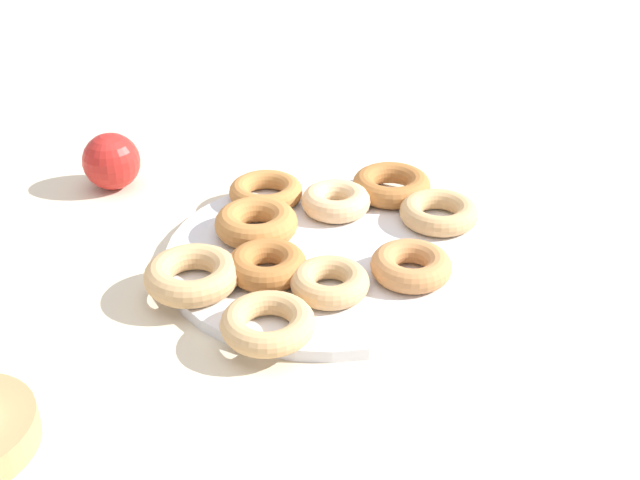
{
  "coord_description": "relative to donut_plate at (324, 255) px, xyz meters",
  "views": [
    {
      "loc": [
        -0.11,
        0.69,
        0.45
      ],
      "look_at": [
        0.0,
        0.03,
        0.04
      ],
      "focal_mm": 43.41,
      "sensor_mm": 36.0,
      "label": 1
    }
  ],
  "objects": [
    {
      "name": "ground_plane",
      "position": [
        0.0,
        0.0,
        -0.01
      ],
      "size": [
        2.4,
        2.4,
        0.0
      ],
      "primitive_type": "plane",
      "color": "beige"
    },
    {
      "name": "donut_plate",
      "position": [
        0.0,
        0.0,
        0.0
      ],
      "size": [
        0.34,
        0.34,
        0.01
      ],
      "primitive_type": "cylinder",
      "color": "silver",
      "rests_on": "ground_plane"
    },
    {
      "name": "donut_0",
      "position": [
        -0.02,
        0.08,
        0.02
      ],
      "size": [
        0.1,
        0.1,
        0.02
      ],
      "primitive_type": "torus",
      "rotation": [
        0.0,
        0.0,
        3.57
      ],
      "color": "tan",
      "rests_on": "donut_plate"
    },
    {
      "name": "donut_1",
      "position": [
        0.0,
        -0.08,
        0.02
      ],
      "size": [
        0.1,
        0.1,
        0.03
      ],
      "primitive_type": "torus",
      "rotation": [
        0.0,
        0.0,
        1.83
      ],
      "color": "#EABC84",
      "rests_on": "donut_plate"
    },
    {
      "name": "donut_2",
      "position": [
        0.03,
        0.15,
        0.02
      ],
      "size": [
        0.12,
        0.12,
        0.02
      ],
      "primitive_type": "torus",
      "rotation": [
        0.0,
        0.0,
        2.17
      ],
      "color": "tan",
      "rests_on": "donut_plate"
    },
    {
      "name": "donut_3",
      "position": [
        0.09,
        -0.1,
        0.02
      ],
      "size": [
        0.12,
        0.12,
        0.02
      ],
      "primitive_type": "torus",
      "rotation": [
        0.0,
        0.0,
        5.19
      ],
      "color": "#BC7A3D",
      "rests_on": "donut_plate"
    },
    {
      "name": "donut_4",
      "position": [
        -0.06,
        -0.13,
        0.02
      ],
      "size": [
        0.13,
        0.13,
        0.03
      ],
      "primitive_type": "torus",
      "rotation": [
        0.0,
        0.0,
        0.52
      ],
      "color": "#AD6B33",
      "rests_on": "donut_plate"
    },
    {
      "name": "donut_5",
      "position": [
        0.08,
        -0.02,
        0.02
      ],
      "size": [
        0.1,
        0.1,
        0.03
      ],
      "primitive_type": "torus",
      "rotation": [
        0.0,
        0.0,
        2.99
      ],
      "color": "#BC7A3D",
      "rests_on": "donut_plate"
    },
    {
      "name": "donut_6",
      "position": [
        -0.09,
        0.04,
        0.02
      ],
      "size": [
        0.09,
        0.09,
        0.03
      ],
      "primitive_type": "torus",
      "rotation": [
        0.0,
        0.0,
        1.64
      ],
      "color": "#C6844C",
      "rests_on": "donut_plate"
    },
    {
      "name": "donut_7",
      "position": [
        -0.12,
        -0.08,
        0.02
      ],
      "size": [
        0.1,
        0.1,
        0.02
      ],
      "primitive_type": "torus",
      "rotation": [
        0.0,
        0.0,
        3.24
      ],
      "color": "tan",
      "rests_on": "donut_plate"
    },
    {
      "name": "donut_8",
      "position": [
        0.12,
        0.09,
        0.02
      ],
      "size": [
        0.12,
        0.12,
        0.03
      ],
      "primitive_type": "torus",
      "rotation": [
        0.0,
        0.0,
        1.3
      ],
      "color": "tan",
      "rests_on": "donut_plate"
    },
    {
      "name": "donut_9",
      "position": [
        0.05,
        0.06,
        0.02
      ],
      "size": [
        0.1,
        0.1,
        0.03
      ],
      "primitive_type": "torus",
      "rotation": [
        0.0,
        0.0,
        1.79
      ],
      "color": "#AD6B33",
      "rests_on": "donut_plate"
    },
    {
      "name": "apple",
      "position": [
        0.29,
        -0.12,
        0.03
      ],
      "size": [
        0.07,
        0.07,
        0.07
      ],
      "primitive_type": "sphere",
      "color": "red",
      "rests_on": "ground_plane"
    }
  ]
}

